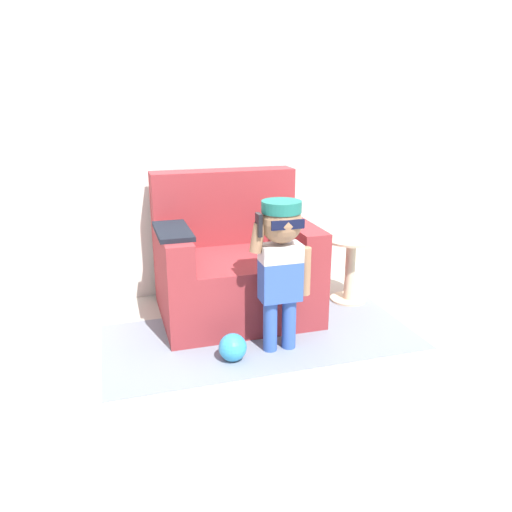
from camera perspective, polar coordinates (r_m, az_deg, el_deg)
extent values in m
plane|color=#ADA89E|center=(3.51, -0.83, -7.48)|extent=(10.00, 10.00, 0.00)
cube|color=silver|center=(3.87, -3.91, 14.78)|extent=(10.00, 0.05, 2.60)
cube|color=maroon|center=(3.55, -2.34, -3.26)|extent=(1.05, 0.88, 0.45)
cube|color=maroon|center=(3.72, -3.74, 5.67)|extent=(1.05, 0.21, 0.54)
cube|color=maroon|center=(3.26, -9.40, 0.79)|extent=(0.17, 0.67, 0.21)
cube|color=maroon|center=(3.48, 5.04, 2.01)|extent=(0.17, 0.67, 0.21)
cube|color=black|center=(3.23, -9.50, 2.84)|extent=(0.21, 0.48, 0.03)
cylinder|color=#3356AD|center=(3.07, 1.63, -7.97)|extent=(0.09, 0.09, 0.33)
cylinder|color=#3356AD|center=(3.11, 3.78, -7.67)|extent=(0.09, 0.09, 0.33)
cube|color=#3356AD|center=(2.97, 2.79, -2.82)|extent=(0.24, 0.14, 0.24)
cube|color=silver|center=(2.92, 2.84, 0.38)|extent=(0.24, 0.14, 0.10)
sphere|color=#997051|center=(2.87, 2.90, 3.87)|extent=(0.24, 0.24, 0.24)
cylinder|color=#1E7066|center=(2.85, 2.92, 5.65)|extent=(0.23, 0.23, 0.07)
cube|color=#1E7066|center=(2.95, 2.20, 5.62)|extent=(0.14, 0.11, 0.01)
cube|color=#0F1433|center=(2.76, 3.68, 3.58)|extent=(0.19, 0.01, 0.05)
cylinder|color=#997051|center=(3.01, 5.61, -1.73)|extent=(0.07, 0.07, 0.30)
cylinder|color=#997051|center=(2.85, 0.17, 2.06)|extent=(0.10, 0.07, 0.18)
cube|color=black|center=(2.81, 0.33, 3.59)|extent=(0.02, 0.07, 0.13)
cylinder|color=beige|center=(3.92, 10.49, -4.86)|extent=(0.27, 0.27, 0.02)
cylinder|color=beige|center=(3.84, 10.68, -1.68)|extent=(0.08, 0.08, 0.48)
cylinder|color=beige|center=(3.76, 10.90, 1.91)|extent=(0.42, 0.42, 0.02)
cube|color=gray|center=(3.30, 0.56, -9.17)|extent=(2.00, 0.94, 0.01)
sphere|color=#3399D1|center=(3.00, -2.68, -10.39)|extent=(0.17, 0.17, 0.17)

